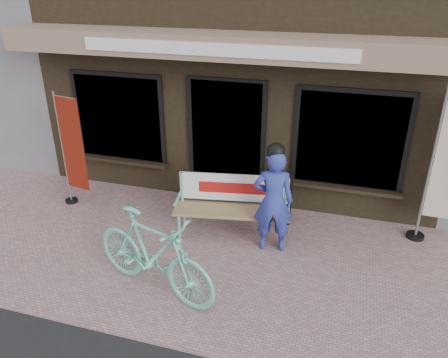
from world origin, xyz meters
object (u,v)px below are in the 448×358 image
(menu_stand, at_px, (278,197))
(bench, at_px, (232,201))
(nobori_red, at_px, (71,150))
(person, at_px, (273,199))
(bicycle, at_px, (153,254))

(menu_stand, bearing_deg, bench, -134.28)
(menu_stand, bearing_deg, nobori_red, -167.91)
(person, distance_m, bicycle, 1.87)
(person, bearing_deg, bench, 150.16)
(nobori_red, bearing_deg, bicycle, -26.31)
(bicycle, distance_m, menu_stand, 2.44)
(nobori_red, bearing_deg, person, 5.35)
(bench, relative_size, bicycle, 0.96)
(bicycle, height_order, nobori_red, nobori_red)
(bicycle, bearing_deg, menu_stand, -11.45)
(bench, height_order, menu_stand, bench)
(person, relative_size, nobori_red, 0.83)
(bicycle, distance_m, nobori_red, 2.87)
(nobori_red, distance_m, menu_stand, 3.51)
(nobori_red, height_order, menu_stand, nobori_red)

